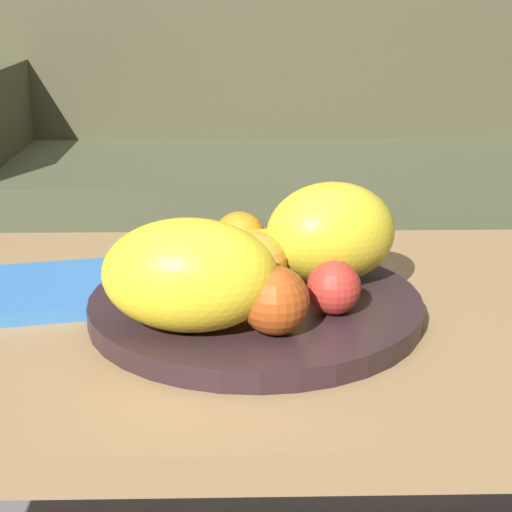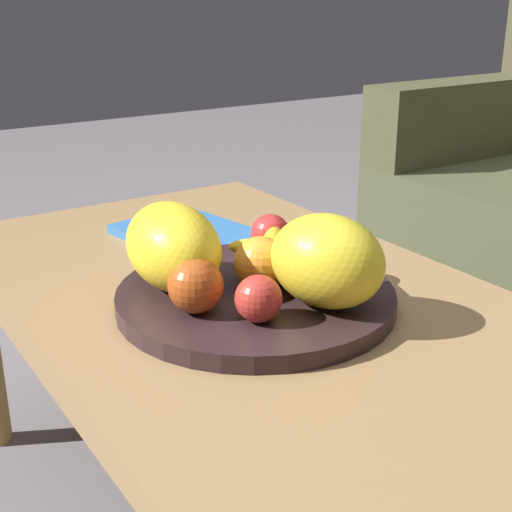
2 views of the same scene
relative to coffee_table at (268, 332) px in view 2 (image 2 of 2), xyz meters
The scene contains 11 objects.
coffee_table is the anchor object (origin of this frame).
fruit_bowl 0.06m from the coffee_table, 88.19° to the right, with size 0.39×0.39×0.03m, color #2D1D20.
melon_large_front 0.16m from the coffee_table, 17.71° to the left, with size 0.16×0.12×0.12m, color yellow.
melon_smaller_beside 0.19m from the coffee_table, 122.41° to the right, with size 0.19×0.12×0.12m, color yellow.
orange_front 0.11m from the coffee_table, 91.16° to the right, with size 0.08×0.08×0.08m, color orange.
orange_left 0.15m from the coffee_table, 100.28° to the left, with size 0.07×0.07×0.07m, color orange.
apple_front 0.15m from the coffee_table, 40.42° to the right, with size 0.06×0.06×0.06m, color red.
apple_left 0.17m from the coffee_table, 144.55° to the left, with size 0.06×0.06×0.06m, color red.
apple_right 0.17m from the coffee_table, 81.76° to the right, with size 0.07×0.07×0.07m, color #AD4717.
banana_bunch 0.11m from the coffee_table, 127.14° to the left, with size 0.16×0.15×0.06m.
magazine 0.32m from the coffee_table, behind, with size 0.25×0.18×0.02m, color #336EB2.
Camera 2 is at (0.77, -0.53, 0.87)m, focal length 50.67 mm.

